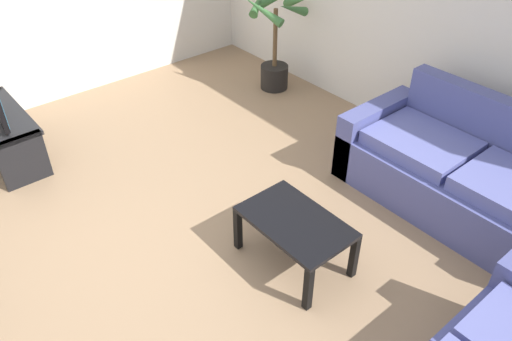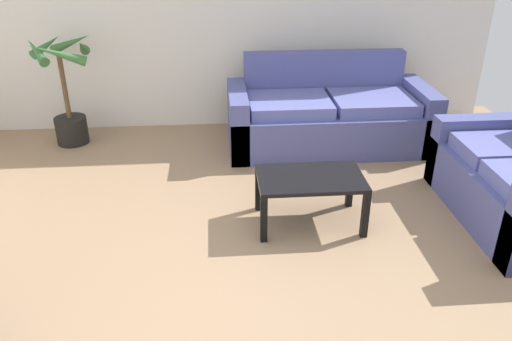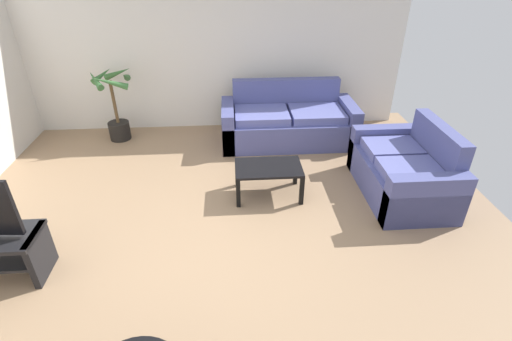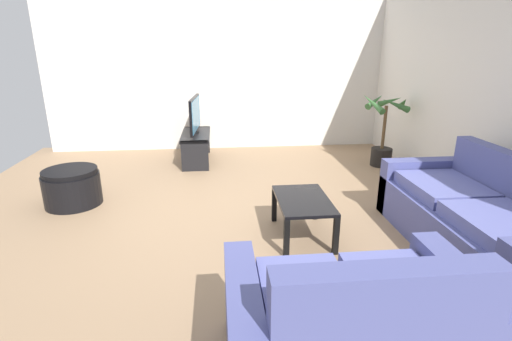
{
  "view_description": "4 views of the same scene",
  "coord_description": "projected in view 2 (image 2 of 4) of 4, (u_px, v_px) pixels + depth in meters",
  "views": [
    {
      "loc": [
        2.45,
        -1.11,
        2.78
      ],
      "look_at": [
        0.13,
        0.83,
        0.54
      ],
      "focal_mm": 35.08,
      "sensor_mm": 36.0,
      "label": 1
    },
    {
      "loc": [
        -0.08,
        -2.59,
        2.17
      ],
      "look_at": [
        0.19,
        0.63,
        0.55
      ],
      "focal_mm": 35.95,
      "sensor_mm": 36.0,
      "label": 2
    },
    {
      "loc": [
        0.18,
        -3.15,
        2.69
      ],
      "look_at": [
        0.43,
        0.3,
        0.64
      ],
      "focal_mm": 26.7,
      "sensor_mm": 36.0,
      "label": 3
    },
    {
      "loc": [
        4.0,
        -0.03,
        1.83
      ],
      "look_at": [
        0.24,
        0.36,
        0.58
      ],
      "focal_mm": 26.75,
      "sensor_mm": 36.0,
      "label": 4
    }
  ],
  "objects": [
    {
      "name": "potted_palm",
      "position": [
        67.0,
        96.0,
        5.21
      ],
      "size": [
        0.65,
        0.71,
        1.14
      ],
      "color": "black",
      "rests_on": "ground"
    },
    {
      "name": "couch_main",
      "position": [
        328.0,
        117.0,
        5.27
      ],
      "size": [
        2.04,
        0.9,
        0.9
      ],
      "color": "#4C518C",
      "rests_on": "ground"
    },
    {
      "name": "coffee_table",
      "position": [
        310.0,
        184.0,
        3.88
      ],
      "size": [
        0.8,
        0.5,
        0.4
      ],
      "color": "black",
      "rests_on": "ground"
    },
    {
      "name": "wall_back",
      "position": [
        219.0,
        2.0,
        5.35
      ],
      "size": [
        6.0,
        0.06,
        2.7
      ],
      "primitive_type": "cube",
      "color": "silver",
      "rests_on": "ground"
    },
    {
      "name": "ground_plane",
      "position": [
        235.0,
        292.0,
        3.29
      ],
      "size": [
        6.6,
        6.6,
        0.0
      ],
      "primitive_type": "plane",
      "color": "#937556"
    }
  ]
}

